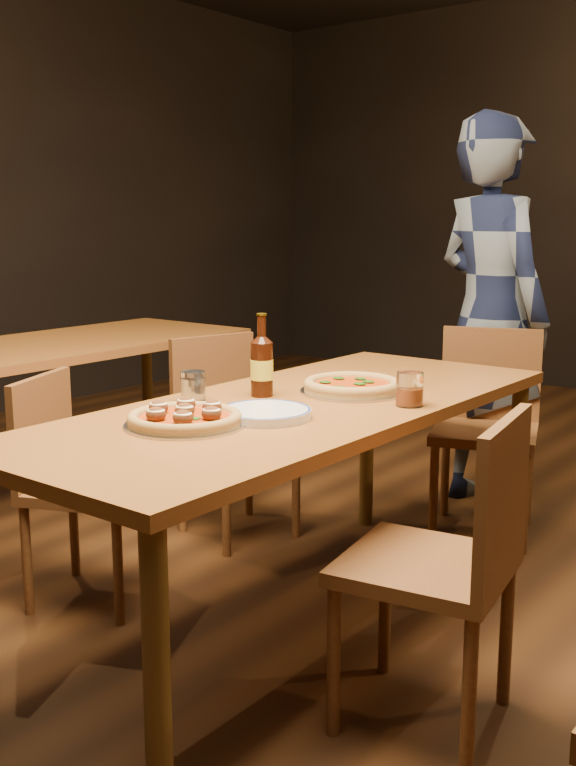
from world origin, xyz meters
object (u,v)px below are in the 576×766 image
Objects in this scene: pizza_meatball at (185,417)px; beer_bottle at (262,367)px; table_main at (298,425)px; chair_end at (485,431)px; chair_main_sw at (238,435)px; amber_glass at (410,389)px; pizza_margherita at (352,386)px; water_glass at (193,387)px; diner at (491,316)px; plate_stack at (265,413)px; chair_main_nw at (92,486)px; chair_main_e at (425,563)px; table_left at (45,359)px.

beer_bottle is (-0.09, 0.44, 0.07)m from pizza_meatball.
chair_end reaches higher than table_main.
chair_main_sw is 8.28× the size of amber_glass.
water_glass is at bearing -126.19° from pizza_margherita.
water_glass is at bearing 129.86° from pizza_meatball.
diner is at bearing 85.77° from beer_bottle.
plate_stack is at bearing 116.42° from diner.
chair_main_nw is at bearing 93.35° from diner.
diner reaches higher than pizza_margherita.
chair_main_e is 8.42× the size of amber_glass.
amber_glass reaches higher than table_main.
diner is at bearing 93.20° from plate_stack.
plate_stack is at bearing -110.16° from chair_main_nw.
chair_main_nw reaches higher than pizza_meatball.
table_main is at bearing 114.93° from diner.
plate_stack is (0.75, -0.73, 0.33)m from chair_main_sw.
pizza_margherita is 0.46m from plate_stack.
pizza_margherita is at bearing 53.81° from water_glass.
chair_end is 1.05m from amber_glass.
beer_bottle is at bearing -85.93° from chair_main_nw.
chair_main_nw is 0.92× the size of chair_end.
table_left is 7.50× the size of plate_stack.
pizza_meatball is at bearing -24.18° from table_left.
beer_bottle is (-0.74, 0.23, 0.40)m from chair_main_e.
amber_glass reaches higher than chair_main_nw.
chair_main_sw is 1.03m from chair_end.
beer_bottle is at bearing -10.63° from table_left.
diner reaches higher than beer_bottle.
pizza_meatball is 1.29× the size of beer_bottle.
chair_main_sw is at bearing 123.96° from pizza_meatball.
table_left is at bearing 169.37° from beer_bottle.
pizza_margherita is 1.26m from diner.
chair_main_sw reaches higher than table_left.
chair_end is at bearing 101.02° from amber_glass.
chair_main_e is at bearing -111.86° from chair_main_nw.
diner is (-0.10, 1.71, 0.12)m from plate_stack.
pizza_meatball is at bearing 112.61° from diner.
diner reaches higher than plate_stack.
diner is at bearing 82.43° from water_glass.
chair_main_sw is 3.31× the size of beer_bottle.
plate_stack reaches higher than table_left.
table_main is at bearing -10.01° from table_left.
chair_main_nw is 0.81m from plate_stack.
pizza_margherita is at bearing 117.36° from diner.
table_main is 0.35m from water_glass.
pizza_margherita is (0.11, 0.67, -0.00)m from pizza_meatball.
table_left is at bearing 36.24° from chair_main_nw.
beer_bottle reaches higher than table_left.
beer_bottle is at bearing 131.48° from plate_stack.
table_main is 1.13× the size of diner.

